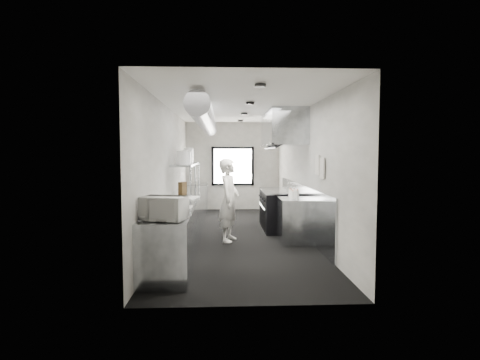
{
  "coord_description": "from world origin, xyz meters",
  "views": [
    {
      "loc": [
        -0.34,
        -8.52,
        1.83
      ],
      "look_at": [
        0.04,
        -0.2,
        1.24
      ],
      "focal_mm": 29.17,
      "sensor_mm": 36.0,
      "label": 1
    }
  ],
  "objects": [
    {
      "name": "plate_stack_b",
      "position": [
        -1.19,
        0.76,
        1.72
      ],
      "size": [
        0.26,
        0.26,
        0.29
      ],
      "primitive_type": "cylinder",
      "rotation": [
        0.0,
        0.0,
        -0.19
      ],
      "color": "white",
      "rests_on": "pass_shelf"
    },
    {
      "name": "wall_front",
      "position": [
        0.0,
        -4.0,
        1.4
      ],
      "size": [
        3.0,
        0.02,
        2.8
      ],
      "primitive_type": "cube",
      "color": "silver",
      "rests_on": "floor"
    },
    {
      "name": "plate_stack_c",
      "position": [
        -1.17,
        1.18,
        1.72
      ],
      "size": [
        0.24,
        0.24,
        0.3
      ],
      "primitive_type": "cylinder",
      "rotation": [
        0.0,
        0.0,
        0.17
      ],
      "color": "white",
      "rests_on": "pass_shelf"
    },
    {
      "name": "squeeze_bottle_c",
      "position": [
        1.14,
        -0.68,
        0.99
      ],
      "size": [
        0.07,
        0.07,
        0.17
      ],
      "primitive_type": "cylinder",
      "rotation": [
        0.0,
        0.0,
        0.18
      ],
      "color": "white",
      "rests_on": "bottle_station"
    },
    {
      "name": "squeeze_bottle_b",
      "position": [
        1.07,
        -0.82,
        0.98
      ],
      "size": [
        0.06,
        0.06,
        0.16
      ],
      "primitive_type": "cylinder",
      "rotation": [
        0.0,
        0.0,
        -0.17
      ],
      "color": "white",
      "rests_on": "bottle_station"
    },
    {
      "name": "small_plate",
      "position": [
        -1.06,
        -1.2,
        0.91
      ],
      "size": [
        0.25,
        0.25,
        0.02
      ],
      "primitive_type": "cylinder",
      "rotation": [
        0.0,
        0.0,
        -0.33
      ],
      "color": "white",
      "rests_on": "prep_counter"
    },
    {
      "name": "deli_tub_a",
      "position": [
        -1.28,
        -2.81,
        0.94
      ],
      "size": [
        0.16,
        0.16,
        0.09
      ],
      "primitive_type": "cylinder",
      "rotation": [
        0.0,
        0.0,
        0.44
      ],
      "color": "#A7AFA1",
      "rests_on": "prep_counter"
    },
    {
      "name": "exhaust_hood",
      "position": [
        1.1,
        0.7,
        2.39
      ],
      "size": [
        0.81,
        2.2,
        0.88
      ],
      "color": "gray",
      "rests_on": "ceiling"
    },
    {
      "name": "cutting_board",
      "position": [
        -1.08,
        -0.52,
        0.91
      ],
      "size": [
        0.53,
        0.63,
        0.02
      ],
      "primitive_type": "cube",
      "rotation": [
        0.0,
        0.0,
        -0.24
      ],
      "color": "white",
      "rests_on": "prep_counter"
    },
    {
      "name": "squeeze_bottle_e",
      "position": [
        1.08,
        -0.44,
        0.98
      ],
      "size": [
        0.07,
        0.07,
        0.16
      ],
      "primitive_type": "cylinder",
      "rotation": [
        0.0,
        0.0,
        0.3
      ],
      "color": "white",
      "rests_on": "bottle_station"
    },
    {
      "name": "pass_shelf",
      "position": [
        -1.19,
        1.0,
        1.54
      ],
      "size": [
        0.45,
        3.0,
        0.68
      ],
      "color": "gray",
      "rests_on": "prep_counter"
    },
    {
      "name": "line_cook",
      "position": [
        -0.2,
        -0.53,
        0.85
      ],
      "size": [
        0.56,
        0.71,
        1.7
      ],
      "primitive_type": "imported",
      "rotation": [
        0.0,
        0.0,
        1.3
      ],
      "color": "white",
      "rests_on": "floor"
    },
    {
      "name": "newspaper",
      "position": [
        -1.03,
        -1.93,
        0.91
      ],
      "size": [
        0.37,
        0.45,
        0.01
      ],
      "primitive_type": "cube",
      "rotation": [
        0.0,
        0.0,
        -0.03
      ],
      "color": "silver",
      "rests_on": "prep_counter"
    },
    {
      "name": "microwave",
      "position": [
        -1.15,
        -3.15,
        1.06
      ],
      "size": [
        0.64,
        0.55,
        0.33
      ],
      "primitive_type": "imported",
      "rotation": [
        0.0,
        0.0,
        -0.27
      ],
      "color": "silver",
      "rests_on": "prep_counter"
    },
    {
      "name": "squeeze_bottle_d",
      "position": [
        1.1,
        -0.52,
        0.98
      ],
      "size": [
        0.07,
        0.07,
        0.16
      ],
      "primitive_type": "cylinder",
      "rotation": [
        0.0,
        0.0,
        0.29
      ],
      "color": "white",
      "rests_on": "bottle_station"
    },
    {
      "name": "wall_right",
      "position": [
        1.5,
        0.0,
        1.4
      ],
      "size": [
        0.02,
        8.0,
        2.8
      ],
      "primitive_type": "cube",
      "color": "silver",
      "rests_on": "floor"
    },
    {
      "name": "prep_counter",
      "position": [
        -1.15,
        -0.5,
        0.45
      ],
      "size": [
        0.7,
        6.0,
        0.9
      ],
      "primitive_type": "cube",
      "color": "gray",
      "rests_on": "floor"
    },
    {
      "name": "notice_sheet_a",
      "position": [
        1.47,
        -1.2,
        1.6
      ],
      "size": [
        0.02,
        0.28,
        0.38
      ],
      "primitive_type": "cube",
      "color": "silver",
      "rests_on": "wall_right"
    },
    {
      "name": "plate_stack_d",
      "position": [
        -1.21,
        1.69,
        1.77
      ],
      "size": [
        0.32,
        0.32,
        0.39
      ],
      "primitive_type": "cylinder",
      "rotation": [
        0.0,
        0.0,
        -0.33
      ],
      "color": "white",
      "rests_on": "pass_shelf"
    },
    {
      "name": "range",
      "position": [
        1.04,
        0.7,
        0.47
      ],
      "size": [
        0.88,
        1.6,
        0.94
      ],
      "color": "black",
      "rests_on": "floor"
    },
    {
      "name": "floor",
      "position": [
        0.0,
        0.0,
        0.0
      ],
      "size": [
        3.0,
        8.0,
        0.01
      ],
      "primitive_type": "cube",
      "color": "black",
      "rests_on": "ground"
    },
    {
      "name": "bottle_station",
      "position": [
        1.15,
        -0.7,
        0.45
      ],
      "size": [
        0.65,
        0.8,
        0.9
      ],
      "primitive_type": "cube",
      "color": "gray",
      "rests_on": "floor"
    },
    {
      "name": "deli_tub_b",
      "position": [
        -1.32,
        -2.37,
        0.95
      ],
      "size": [
        0.17,
        0.17,
        0.1
      ],
      "primitive_type": "cylinder",
      "rotation": [
        0.0,
        0.0,
        0.27
      ],
      "color": "#A7AFA1",
      "rests_on": "prep_counter"
    },
    {
      "name": "wall_back",
      "position": [
        0.0,
        4.0,
        1.4
      ],
      "size": [
        3.0,
        0.02,
        2.8
      ],
      "primitive_type": "cube",
      "color": "silver",
      "rests_on": "floor"
    },
    {
      "name": "pastry",
      "position": [
        -1.06,
        -1.2,
        0.96
      ],
      "size": [
        0.09,
        0.09,
        0.09
      ],
      "primitive_type": "sphere",
      "color": "tan",
      "rests_on": "small_plate"
    },
    {
      "name": "wall_left",
      "position": [
        -1.5,
        0.0,
        1.4
      ],
      "size": [
        0.02,
        8.0,
        2.8
      ],
      "primitive_type": "cube",
      "color": "silver",
      "rests_on": "floor"
    },
    {
      "name": "wall_cladding",
      "position": [
        1.48,
        0.3,
        0.55
      ],
      "size": [
        0.03,
        5.5,
        1.1
      ],
      "primitive_type": "cube",
      "color": "gray",
      "rests_on": "wall_right"
    },
    {
      "name": "plate_stack_a",
      "position": [
        -1.21,
        0.1,
        1.72
      ],
      "size": [
        0.28,
        0.28,
        0.31
      ],
      "primitive_type": "cylinder",
      "rotation": [
        0.0,
        0.0,
        -0.06
      ],
      "color": "white",
      "rests_on": "pass_shelf"
    },
    {
      "name": "squeeze_bottle_a",
      "position": [
        1.13,
        -0.98,
        1.0
      ],
      "size": [
        0.07,
        0.07,
        0.19
      ],
      "primitive_type": "cylinder",
      "rotation": [
        0.0,
        0.0,
        -0.0
      ],
      "color": "white",
      "rests_on": "bottle_station"
    },
    {
      "name": "far_work_table",
      "position": [
        -1.15,
        3.2,
        0.45
      ],
      "size": [
        0.7,
        1.2,
        0.9
      ],
      "primitive_type": "cube",
      "color": "gray",
      "rests_on": "floor"
    },
    {
      "name": "service_window",
      "position": [
        0.0,
        3.96,
        1.4
      ],
      "size": [
        1.36,
        0.05,
        1.25
      ],
      "color": "white",
      "rests_on": "wall_back"
    },
    {
      "name": "notice_sheet_b",
      "position": [
        1.47,
        -1.55,
        1.55
      ],
      "size": [
        0.02,
        0.28,
        0.38
      ],
      "primitive_type": "cube",
      "color": "silver",
      "rests_on": "wall_right"
    },
    {
      "name": "hvac_duct",
      "position": [
        -0.7,
        0.4,
        2.55
      ],
      "size": [
        0.4,
        6.4,
        0.4
      ],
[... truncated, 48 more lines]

